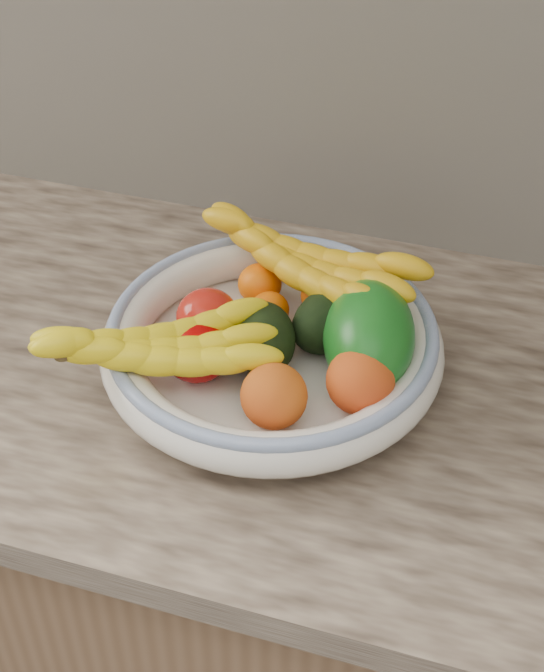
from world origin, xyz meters
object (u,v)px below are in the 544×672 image
at_px(green_mango, 369,336).
at_px(banana_bunch_front, 158,353).
at_px(fruit_bowl, 272,344).
at_px(banana_bunch_back, 304,268).

height_order(green_mango, banana_bunch_front, green_mango).
relative_size(fruit_bowl, banana_bunch_back, 1.26).
xyz_separation_m(green_mango, banana_bunch_back, (-0.10, 0.09, 0.01)).
distance_m(fruit_bowl, banana_bunch_back, 0.11).
bearing_deg(green_mango, banana_bunch_back, 123.61).
xyz_separation_m(fruit_bowl, green_mango, (0.11, 0.01, 0.03)).
height_order(fruit_bowl, green_mango, green_mango).
bearing_deg(banana_bunch_front, green_mango, -2.15).
bearing_deg(banana_bunch_front, banana_bunch_back, 31.53).
xyz_separation_m(banana_bunch_back, banana_bunch_front, (-0.11, -0.19, -0.01)).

